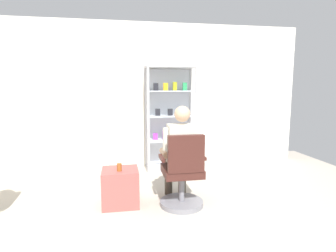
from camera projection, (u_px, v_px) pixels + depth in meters
name	position (u px, v px, depth m)	size (l,w,h in m)	color
back_wall	(147.00, 96.00, 5.17)	(6.00, 0.10, 2.70)	silver
display_cabinet_main	(170.00, 117.00, 5.07)	(0.90, 0.45, 1.90)	#B7B7BC
office_chair	(183.00, 177.00, 3.44)	(0.56, 0.56, 0.96)	slate
seated_shopkeeper	(180.00, 150.00, 3.55)	(0.49, 0.57, 1.29)	#3F382D
storage_crate	(120.00, 187.00, 3.53)	(0.46, 0.43, 0.47)	#B24C47
tea_glass	(119.00, 167.00, 3.43)	(0.06, 0.06, 0.10)	brown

